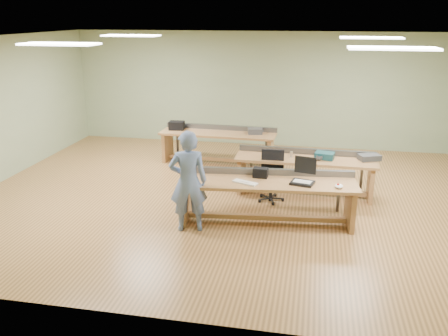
{
  "coord_description": "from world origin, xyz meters",
  "views": [
    {
      "loc": [
        1.5,
        -8.53,
        3.43
      ],
      "look_at": [
        -0.04,
        -0.6,
        0.79
      ],
      "focal_mm": 38.0,
      "sensor_mm": 36.0,
      "label": 1
    }
  ],
  "objects": [
    {
      "name": "wall_back",
      "position": [
        0.0,
        4.0,
        1.5
      ],
      "size": [
        10.0,
        0.04,
        3.0
      ],
      "primitive_type": "cube",
      "color": "gray",
      "rests_on": "floor"
    },
    {
      "name": "workbench_front",
      "position": [
        0.79,
        -1.03,
        0.56
      ],
      "size": [
        3.04,
        1.09,
        0.86
      ],
      "rotation": [
        0.0,
        0.0,
        0.1
      ],
      "color": "#B07E4A",
      "rests_on": "floor"
    },
    {
      "name": "wall_front",
      "position": [
        0.0,
        -4.0,
        1.5
      ],
      "size": [
        10.0,
        0.04,
        3.0
      ],
      "primitive_type": "cube",
      "color": "gray",
      "rests_on": "floor"
    },
    {
      "name": "person",
      "position": [
        -0.44,
        -1.58,
        0.85
      ],
      "size": [
        0.71,
        0.57,
        1.69
      ],
      "primitive_type": "imported",
      "rotation": [
        0.0,
        0.0,
        3.44
      ],
      "color": "slate",
      "rests_on": "floor"
    },
    {
      "name": "workbench_mid",
      "position": [
        1.37,
        0.44,
        0.55
      ],
      "size": [
        2.72,
        0.77,
        0.86
      ],
      "rotation": [
        0.0,
        0.0,
        -0.02
      ],
      "color": "#B07E4A",
      "rests_on": "floor"
    },
    {
      "name": "trackball_mouse",
      "position": [
        1.95,
        -1.16,
        0.78
      ],
      "size": [
        0.16,
        0.18,
        0.07
      ],
      "primitive_type": "ellipsoid",
      "rotation": [
        0.0,
        0.0,
        0.17
      ],
      "color": "white",
      "rests_on": "workbench_front"
    },
    {
      "name": "storage_box_back",
      "position": [
        -1.76,
        2.22,
        0.85
      ],
      "size": [
        0.37,
        0.27,
        0.2
      ],
      "primitive_type": "cube",
      "rotation": [
        0.0,
        0.0,
        0.06
      ],
      "color": "black",
      "rests_on": "workbench_back"
    },
    {
      "name": "task_chair",
      "position": [
        0.76,
        -0.0,
        0.35
      ],
      "size": [
        0.52,
        0.52,
        0.96
      ],
      "rotation": [
        0.0,
        0.0,
        -0.0
      ],
      "color": "black",
      "rests_on": "floor"
    },
    {
      "name": "parts_bin_grey",
      "position": [
        2.58,
        0.52,
        0.8
      ],
      "size": [
        0.46,
        0.38,
        0.11
      ],
      "primitive_type": "cube",
      "rotation": [
        0.0,
        0.0,
        0.38
      ],
      "color": "#343436",
      "rests_on": "workbench_mid"
    },
    {
      "name": "workbench_back",
      "position": [
        -0.72,
        2.15,
        0.55
      ],
      "size": [
        2.76,
        0.83,
        0.86
      ],
      "rotation": [
        0.0,
        0.0,
        -0.04
      ],
      "color": "#B07E4A",
      "rests_on": "floor"
    },
    {
      "name": "tray_back",
      "position": [
        0.16,
        2.17,
        0.82
      ],
      "size": [
        0.37,
        0.3,
        0.13
      ],
      "primitive_type": "cube",
      "rotation": [
        0.0,
        0.0,
        0.2
      ],
      "color": "#343436",
      "rests_on": "workbench_back"
    },
    {
      "name": "camera_bag",
      "position": [
        0.65,
        -0.88,
        0.83
      ],
      "size": [
        0.26,
        0.17,
        0.17
      ],
      "primitive_type": "cube",
      "rotation": [
        0.0,
        0.0,
        -0.06
      ],
      "color": "black",
      "rests_on": "workbench_front"
    },
    {
      "name": "fluor_panels",
      "position": [
        0.0,
        0.0,
        2.97
      ],
      "size": [
        6.2,
        3.5,
        0.03
      ],
      "color": "white",
      "rests_on": "ceiling"
    },
    {
      "name": "laptop_screen",
      "position": [
        1.4,
        -0.94,
        1.04
      ],
      "size": [
        0.36,
        0.1,
        0.29
      ],
      "primitive_type": "cube",
      "rotation": [
        0.0,
        0.0,
        -0.23
      ],
      "color": "black",
      "rests_on": "laptop_base"
    },
    {
      "name": "ceiling",
      "position": [
        0.0,
        0.0,
        3.0
      ],
      "size": [
        10.0,
        10.0,
        0.0
      ],
      "primitive_type": "plane",
      "color": "silver",
      "rests_on": "wall_back"
    },
    {
      "name": "parts_bin_teal",
      "position": [
        1.74,
        0.45,
        0.81
      ],
      "size": [
        0.4,
        0.33,
        0.12
      ],
      "primitive_type": "cube",
      "rotation": [
        0.0,
        0.0,
        -0.2
      ],
      "color": "#133A3F",
      "rests_on": "workbench_mid"
    },
    {
      "name": "laptop_base",
      "position": [
        1.37,
        -1.08,
        0.77
      ],
      "size": [
        0.42,
        0.37,
        0.04
      ],
      "primitive_type": "cube",
      "rotation": [
        0.0,
        0.0,
        -0.23
      ],
      "color": "black",
      "rests_on": "workbench_front"
    },
    {
      "name": "keyboard",
      "position": [
        0.43,
        -1.22,
        0.76
      ],
      "size": [
        0.45,
        0.3,
        0.02
      ],
      "primitive_type": "cube",
      "rotation": [
        0.0,
        0.0,
        -0.4
      ],
      "color": "beige",
      "rests_on": "workbench_front"
    },
    {
      "name": "mug",
      "position": [
        1.64,
        0.31,
        0.8
      ],
      "size": [
        0.13,
        0.13,
        0.1
      ],
      "primitive_type": "imported",
      "rotation": [
        0.0,
        0.0,
        0.1
      ],
      "color": "#343436",
      "rests_on": "workbench_mid"
    },
    {
      "name": "floor",
      "position": [
        0.0,
        0.0,
        0.0
      ],
      "size": [
        10.0,
        10.0,
        0.0
      ],
      "primitive_type": "plane",
      "color": "#A3713E",
      "rests_on": "ground"
    },
    {
      "name": "drinks_can",
      "position": [
        1.1,
        0.45,
        0.8
      ],
      "size": [
        0.07,
        0.07,
        0.11
      ],
      "primitive_type": "cylinder",
      "rotation": [
        0.0,
        0.0,
        -0.27
      ],
      "color": "#BCBCC1",
      "rests_on": "workbench_mid"
    }
  ]
}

